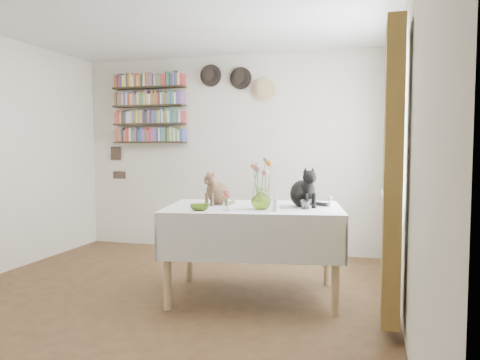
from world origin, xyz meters
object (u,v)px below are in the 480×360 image
(tabby_cat, at_px, (219,187))
(flower_vase, at_px, (261,199))
(black_cat, at_px, (302,186))
(bookshelf_unit, at_px, (149,109))
(dining_table, at_px, (254,229))

(tabby_cat, relative_size, flower_vase, 1.78)
(black_cat, xyz_separation_m, flower_vase, (-0.31, -0.28, -0.09))
(flower_vase, height_order, bookshelf_unit, bookshelf_unit)
(dining_table, xyz_separation_m, black_cat, (0.41, 0.11, 0.38))
(flower_vase, relative_size, bookshelf_unit, 0.18)
(tabby_cat, height_order, flower_vase, tabby_cat)
(dining_table, relative_size, flower_vase, 9.40)
(black_cat, distance_m, bookshelf_unit, 2.91)
(tabby_cat, height_order, bookshelf_unit, bookshelf_unit)
(dining_table, xyz_separation_m, flower_vase, (0.11, -0.18, 0.29))
(dining_table, distance_m, tabby_cat, 0.50)
(tabby_cat, bearing_deg, black_cat, 28.66)
(dining_table, distance_m, flower_vase, 0.35)
(bookshelf_unit, bearing_deg, tabby_cat, -47.52)
(dining_table, height_order, tabby_cat, tabby_cat)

